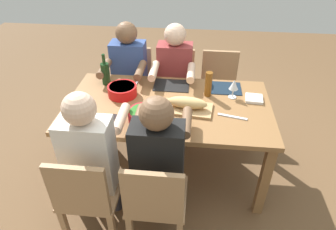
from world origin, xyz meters
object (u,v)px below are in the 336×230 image
(serving_bowl_pasta, at_px, (122,90))
(cutting_board, at_px, (187,108))
(diner_far_right, at_px, (91,154))
(dining_table, at_px, (168,113))
(napkin_stack, at_px, (254,99))
(wine_bottle, at_px, (105,73))
(bread_loaf, at_px, (187,103))
(chair_far_center, at_px, (156,202))
(beer_bottle, at_px, (208,84))
(diner_far_center, at_px, (159,159))
(chair_near_center, at_px, (175,85))
(diner_near_center, at_px, (174,75))
(chair_far_right, at_px, (87,196))
(chair_near_right, at_px, (134,82))
(diner_near_right, at_px, (129,73))
(serving_bowl_greens, at_px, (144,115))
(chair_near_left, at_px, (218,87))
(wine_glass, at_px, (234,85))

(serving_bowl_pasta, bearing_deg, cutting_board, 163.82)
(diner_far_right, relative_size, cutting_board, 3.00)
(dining_table, bearing_deg, napkin_stack, -168.88)
(wine_bottle, xyz_separation_m, napkin_stack, (-1.31, 0.14, -0.10))
(diner_far_right, relative_size, bread_loaf, 3.75)
(chair_far_center, height_order, bread_loaf, same)
(beer_bottle, bearing_deg, bread_loaf, 54.88)
(cutting_board, xyz_separation_m, beer_bottle, (-0.17, -0.24, 0.10))
(bread_loaf, bearing_deg, diner_far_center, 73.64)
(chair_near_center, distance_m, diner_near_center, 0.28)
(chair_far_right, height_order, wine_bottle, wine_bottle)
(chair_far_center, distance_m, napkin_stack, 1.20)
(chair_far_center, relative_size, serving_bowl_pasta, 3.41)
(diner_near_center, xyz_separation_m, wine_bottle, (0.60, 0.32, 0.15))
(chair_near_right, bearing_deg, wine_bottle, 75.39)
(diner_near_right, distance_m, chair_far_right, 1.41)
(wine_bottle, bearing_deg, chair_near_center, -139.73)
(cutting_board, bearing_deg, wine_bottle, -24.71)
(serving_bowl_greens, xyz_separation_m, beer_bottle, (-0.48, -0.41, 0.06))
(chair_near_left, xyz_separation_m, serving_bowl_greens, (0.62, 1.03, 0.30))
(cutting_board, bearing_deg, diner_far_center, 73.64)
(dining_table, bearing_deg, wine_glass, -163.11)
(serving_bowl_greens, bearing_deg, diner_far_right, 50.10)
(chair_near_left, height_order, wine_bottle, wine_bottle)
(cutting_board, bearing_deg, beer_bottle, -125.12)
(beer_bottle, bearing_deg, dining_table, 27.93)
(diner_near_right, xyz_separation_m, serving_bowl_greens, (-0.31, 0.84, 0.09))
(diner_far_right, distance_m, diner_near_center, 1.30)
(chair_near_left, distance_m, wine_bottle, 1.23)
(cutting_board, bearing_deg, chair_near_right, -53.80)
(chair_far_right, bearing_deg, napkin_stack, -141.72)
(diner_near_right, xyz_separation_m, diner_far_center, (-0.46, 1.21, 0.00))
(chair_near_center, bearing_deg, diner_far_right, 71.60)
(diner_far_right, bearing_deg, chair_near_right, -90.00)
(chair_near_center, bearing_deg, bread_loaf, 100.60)
(chair_near_left, distance_m, cutting_board, 0.94)
(chair_near_right, relative_size, diner_far_center, 0.71)
(serving_bowl_greens, height_order, beer_bottle, beer_bottle)
(chair_far_right, bearing_deg, diner_near_right, -90.00)
(chair_near_right, bearing_deg, beer_bottle, 141.97)
(diner_far_center, bearing_deg, chair_near_center, -90.00)
(diner_near_center, bearing_deg, chair_near_right, -21.55)
(chair_far_right, height_order, serving_bowl_greens, chair_far_right)
(chair_near_right, xyz_separation_m, bread_loaf, (-0.62, 0.85, 0.32))
(cutting_board, bearing_deg, serving_bowl_pasta, -16.18)
(wine_glass, bearing_deg, chair_far_right, 43.61)
(chair_near_right, height_order, cutting_board, chair_near_right)
(chair_near_center, bearing_deg, serving_bowl_pasta, 59.62)
(diner_near_right, relative_size, chair_far_right, 1.41)
(chair_near_right, relative_size, chair_near_left, 1.00)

